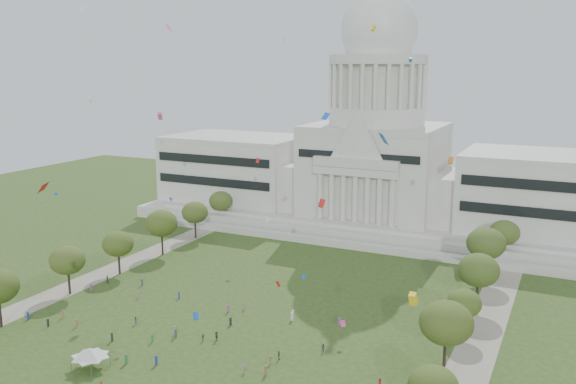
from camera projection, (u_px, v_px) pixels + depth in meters
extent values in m
plane|color=#30451B|center=(182.00, 364.00, 112.34)|extent=(400.00, 400.00, 0.00)
cube|color=beige|center=(374.00, 217.00, 213.38)|extent=(160.00, 60.00, 4.00)
cube|color=beige|center=(341.00, 244.00, 184.47)|extent=(130.00, 3.00, 2.00)
cube|color=beige|center=(350.00, 233.00, 191.22)|extent=(140.00, 3.00, 5.00)
cube|color=beige|center=(237.00, 169.00, 233.16)|extent=(50.00, 34.00, 22.00)
cube|color=beige|center=(547.00, 195.00, 186.51)|extent=(50.00, 34.00, 22.00)
cube|color=beige|center=(301.00, 184.00, 220.14)|extent=(12.00, 26.00, 16.00)
cube|color=beige|center=(453.00, 198.00, 197.23)|extent=(12.00, 26.00, 16.00)
cube|color=beige|center=(375.00, 172.00, 209.22)|extent=(44.00, 38.00, 28.00)
cube|color=beige|center=(356.00, 172.00, 190.92)|extent=(28.00, 3.00, 2.40)
cube|color=black|center=(212.00, 171.00, 217.58)|extent=(46.00, 0.40, 11.00)
cube|color=black|center=(544.00, 200.00, 170.93)|extent=(46.00, 0.40, 11.00)
cylinder|color=beige|center=(377.00, 115.00, 205.25)|extent=(32.00, 32.00, 6.00)
cylinder|color=beige|center=(377.00, 85.00, 203.21)|extent=(28.00, 28.00, 14.00)
cylinder|color=beige|center=(378.00, 59.00, 201.47)|extent=(32.40, 32.40, 3.00)
cylinder|color=beige|center=(379.00, 42.00, 200.35)|extent=(22.00, 22.00, 8.00)
ellipsoid|color=silver|center=(379.00, 30.00, 199.53)|extent=(25.00, 25.00, 26.20)
cube|color=gray|center=(98.00, 276.00, 159.16)|extent=(8.00, 160.00, 0.04)
cube|color=gray|center=(477.00, 349.00, 118.44)|extent=(8.00, 160.00, 0.04)
cylinder|color=black|center=(0.00, 314.00, 127.82)|extent=(0.56, 0.56, 5.75)
cylinder|color=black|center=(69.00, 283.00, 146.14)|extent=(0.56, 0.56, 5.47)
ellipsoid|color=#41511D|center=(67.00, 260.00, 144.96)|extent=(8.42, 8.42, 6.89)
cylinder|color=black|center=(444.00, 357.00, 108.35)|extent=(0.56, 0.56, 6.20)
ellipsoid|color=#3A4A17|center=(446.00, 323.00, 107.00)|extent=(9.55, 9.55, 7.82)
cylinder|color=black|center=(119.00, 264.00, 160.41)|extent=(0.56, 0.56, 5.27)
ellipsoid|color=#3B4B17|center=(118.00, 244.00, 159.27)|extent=(8.12, 8.12, 6.65)
cylinder|color=black|center=(463.00, 326.00, 123.46)|extent=(0.56, 0.56, 4.56)
ellipsoid|color=#334E16|center=(464.00, 303.00, 122.47)|extent=(7.01, 7.01, 5.74)
cylinder|color=black|center=(162.00, 245.00, 176.66)|extent=(0.56, 0.56, 6.03)
ellipsoid|color=#354714|center=(161.00, 223.00, 175.35)|extent=(9.29, 9.29, 7.60)
cylinder|color=black|center=(477.00, 297.00, 136.88)|extent=(0.56, 0.56, 5.97)
ellipsoid|color=#334719|center=(479.00, 270.00, 135.59)|extent=(9.19, 9.19, 7.52)
cylinder|color=black|center=(195.00, 230.00, 193.60)|extent=(0.56, 0.56, 5.41)
ellipsoid|color=#3A4B1A|center=(195.00, 212.00, 192.43)|extent=(8.33, 8.33, 6.81)
cylinder|color=black|center=(484.00, 269.00, 155.16)|extent=(0.56, 0.56, 6.37)
ellipsoid|color=#34491C|center=(486.00, 243.00, 153.78)|extent=(9.82, 9.82, 8.03)
cylinder|color=black|center=(221.00, 217.00, 210.31)|extent=(0.56, 0.56, 5.32)
ellipsoid|color=#354B19|center=(221.00, 201.00, 209.15)|extent=(8.19, 8.19, 6.70)
cylinder|color=black|center=(503.00, 253.00, 170.03)|extent=(0.56, 0.56, 5.47)
ellipsoid|color=#3C511E|center=(504.00, 233.00, 168.84)|extent=(8.42, 8.42, 6.89)
cylinder|color=#4C4C4C|center=(71.00, 366.00, 109.54)|extent=(0.12, 0.12, 2.14)
cylinder|color=#4C4C4C|center=(91.00, 371.00, 107.50)|extent=(0.12, 0.12, 2.14)
cylinder|color=#4C4C4C|center=(90.00, 354.00, 113.77)|extent=(0.12, 0.12, 2.14)
cylinder|color=#4C4C4C|center=(110.00, 360.00, 111.74)|extent=(0.12, 0.12, 2.14)
cube|color=silver|center=(90.00, 357.00, 110.40)|extent=(6.80, 6.80, 0.17)
pyramid|color=silver|center=(90.00, 352.00, 110.21)|extent=(9.51, 9.51, 1.71)
imported|color=#B21E1E|center=(380.00, 382.00, 104.27)|extent=(0.86, 0.96, 1.65)
imported|color=#4C4C51|center=(323.00, 348.00, 116.83)|extent=(0.98, 0.79, 1.75)
imported|color=olive|center=(270.00, 360.00, 112.29)|extent=(0.58, 1.08, 1.65)
imported|color=olive|center=(203.00, 337.00, 121.66)|extent=(0.75, 1.03, 1.57)
imported|color=#4C4C51|center=(217.00, 336.00, 121.75)|extent=(1.65, 1.78, 1.88)
imported|color=#994C8C|center=(136.00, 320.00, 129.47)|extent=(0.88, 0.61, 1.69)
imported|color=#994C8C|center=(245.00, 369.00, 109.09)|extent=(1.08, 0.94, 1.50)
imported|color=#4C4C51|center=(279.00, 355.00, 113.87)|extent=(0.88, 1.16, 1.76)
cube|color=navy|center=(28.00, 316.00, 131.74)|extent=(0.50, 0.53, 1.72)
cube|color=navy|center=(156.00, 360.00, 111.84)|extent=(0.56, 0.50, 1.81)
cube|color=#994C8C|center=(339.00, 321.00, 129.08)|extent=(0.46, 0.28, 1.73)
cube|color=olive|center=(76.00, 323.00, 127.99)|extent=(0.42, 0.52, 1.68)
cube|color=#4C4C51|center=(142.00, 282.00, 151.92)|extent=(0.39, 0.53, 1.82)
cube|color=#26262B|center=(48.00, 323.00, 128.14)|extent=(0.42, 0.53, 1.75)
cube|color=navy|center=(179.00, 295.00, 143.70)|extent=(0.51, 0.51, 1.68)
cube|color=#26262B|center=(107.00, 280.00, 153.73)|extent=(0.54, 0.59, 1.90)
cube|color=#33723F|center=(152.00, 338.00, 121.02)|extent=(0.44, 0.53, 1.72)
cube|color=silver|center=(292.00, 316.00, 131.27)|extent=(0.60, 0.52, 1.91)
cube|color=silver|center=(293.00, 314.00, 132.49)|extent=(0.46, 0.56, 1.84)
cube|color=olive|center=(266.00, 370.00, 108.20)|extent=(0.58, 0.52, 1.85)
cube|color=#994C8C|center=(228.00, 308.00, 135.83)|extent=(0.42, 0.53, 1.73)
cube|color=#26262B|center=(112.00, 337.00, 121.45)|extent=(0.56, 0.50, 1.79)
cube|color=#33723F|center=(126.00, 359.00, 112.35)|extent=(0.55, 0.42, 1.83)
cube|color=#994C8C|center=(175.00, 330.00, 124.51)|extent=(0.42, 0.53, 1.75)
cube|color=#26262B|center=(231.00, 321.00, 128.94)|extent=(0.47, 0.53, 1.71)
cube|color=#994C8C|center=(244.00, 306.00, 137.09)|extent=(0.47, 0.51, 1.63)
cube|color=#4C4C51|center=(176.00, 333.00, 123.06)|extent=(0.35, 0.52, 1.85)
cube|color=olive|center=(63.00, 314.00, 132.61)|extent=(0.52, 0.56, 1.81)
cube|color=#994C8C|center=(138.00, 295.00, 143.85)|extent=(0.47, 0.51, 1.63)
cube|color=#994C8C|center=(91.00, 287.00, 148.72)|extent=(0.31, 0.48, 1.79)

